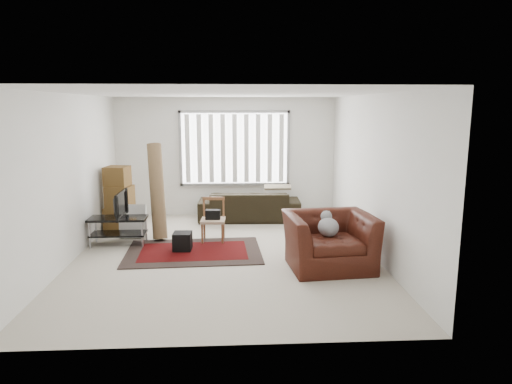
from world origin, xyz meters
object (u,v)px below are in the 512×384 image
tv_stand (118,225)px  armchair (329,237)px  sofa (249,201)px  moving_boxes (119,201)px  side_chair (213,218)px

tv_stand → armchair: 3.84m
tv_stand → sofa: (2.46, 1.74, 0.06)m
moving_boxes → sofa: 2.77m
tv_stand → armchair: (3.58, -1.38, 0.12)m
moving_boxes → armchair: bearing=-32.0°
armchair → side_chair: bearing=135.8°
sofa → armchair: (1.12, -3.12, 0.06)m
side_chair → tv_stand: bearing=-172.9°
tv_stand → side_chair: 1.72m
sofa → armchair: bearing=111.9°
side_chair → moving_boxes: bearing=158.8°
tv_stand → sofa: bearing=35.3°
side_chair → armchair: 2.40m
moving_boxes → sofa: size_ratio=0.59×
armchair → sofa: bearing=104.4°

